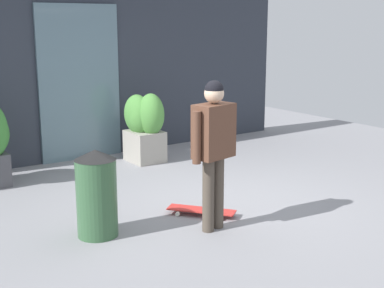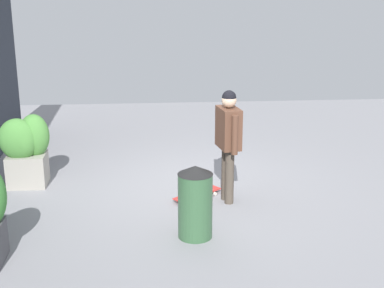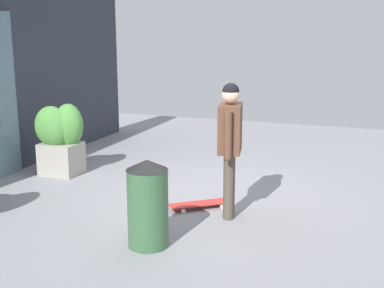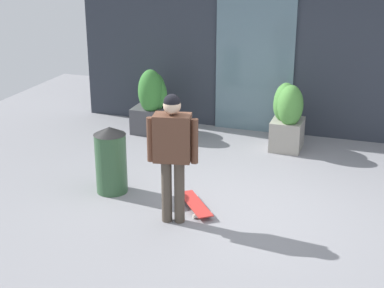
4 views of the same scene
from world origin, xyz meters
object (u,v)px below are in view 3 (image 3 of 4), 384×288
Objects in this scene: skateboarder at (230,137)px; planter_box_right at (60,136)px; skateboard at (200,204)px; trash_bin at (148,203)px.

planter_box_right is (0.88, 3.04, -0.39)m from skateboarder.
planter_box_right reaches higher than skateboard.
trash_bin reaches higher than skateboard.
skateboard is 0.67× the size of planter_box_right.
skateboard is (0.15, 0.43, -0.95)m from skateboarder.
skateboard is at bearing -105.58° from planter_box_right.
skateboarder is at bearing -26.74° from trash_bin.
skateboarder is at bearing -106.13° from planter_box_right.
skateboarder is 1.37m from trash_bin.
skateboarder is at bearing 122.36° from skateboard.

